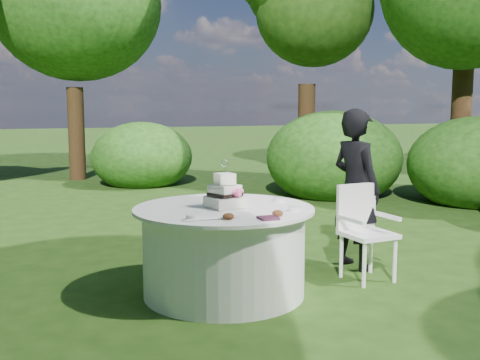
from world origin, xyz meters
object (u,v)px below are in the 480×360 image
(napkins, at_px, (268,218))
(cake, at_px, (225,194))
(guest, at_px, (356,189))
(table, at_px, (224,250))
(chair, at_px, (363,225))

(napkins, distance_m, cake, 0.62)
(guest, height_order, table, guest)
(guest, bearing_deg, napkins, 111.41)
(cake, xyz_separation_m, chair, (1.38, -0.02, -0.36))
(guest, relative_size, table, 1.03)
(chair, bearing_deg, guest, 69.88)
(napkins, height_order, table, napkins)
(napkins, xyz_separation_m, chair, (1.24, 0.58, -0.26))
(guest, distance_m, cake, 1.54)
(napkins, bearing_deg, guest, 33.96)
(guest, relative_size, chair, 1.80)
(table, bearing_deg, cake, -59.46)
(napkins, xyz_separation_m, table, (-0.15, 0.61, -0.39))
(napkins, distance_m, table, 0.74)
(guest, bearing_deg, cake, 89.53)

